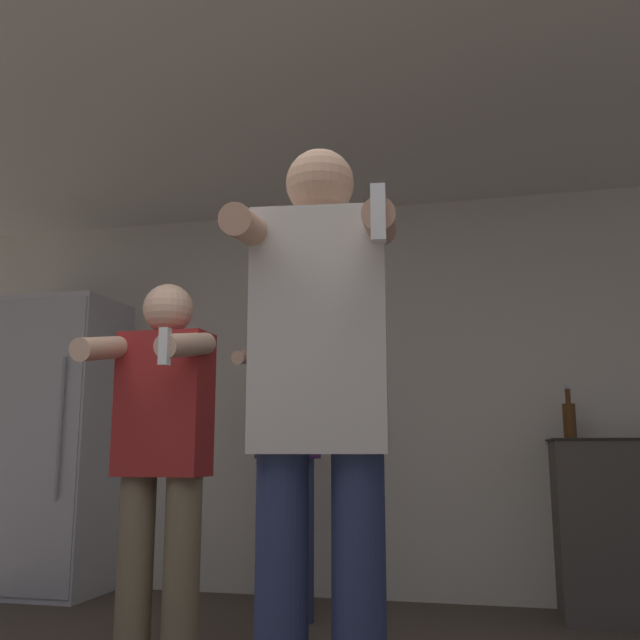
% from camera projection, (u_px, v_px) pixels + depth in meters
% --- Properties ---
extents(wall_back, '(7.00, 0.06, 2.55)m').
position_uv_depth(wall_back, '(355.00, 395.00, 4.70)').
color(wall_back, beige).
rests_on(wall_back, ground_plane).
extents(ceiling_slab, '(7.00, 3.80, 0.05)m').
position_uv_depth(ceiling_slab, '(288.00, 90.00, 3.34)').
color(ceiling_slab, silver).
rests_on(ceiling_slab, wall_back).
extents(refrigerator, '(0.71, 0.65, 1.93)m').
position_uv_depth(refrigerator, '(58.00, 443.00, 4.76)').
color(refrigerator, silver).
rests_on(refrigerator, ground_plane).
extents(bottle_short_whiskey, '(0.07, 0.07, 0.31)m').
position_uv_depth(bottle_short_whiskey, '(569.00, 418.00, 4.16)').
color(bottle_short_whiskey, '#563314').
rests_on(bottle_short_whiskey, counter).
extents(person_woman_foreground, '(0.47, 0.47, 1.77)m').
position_uv_depth(person_woman_foreground, '(320.00, 420.00, 1.94)').
color(person_woman_foreground, navy).
rests_on(person_woman_foreground, ground_plane).
extents(person_man_side, '(0.46, 0.51, 1.62)m').
position_uv_depth(person_man_side, '(161.00, 451.00, 2.97)').
color(person_man_side, '#75664C').
rests_on(person_man_side, ground_plane).
extents(person_spectator_back, '(0.42, 0.51, 1.75)m').
position_uv_depth(person_spectator_back, '(288.00, 432.00, 4.05)').
color(person_spectator_back, navy).
rests_on(person_spectator_back, ground_plane).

